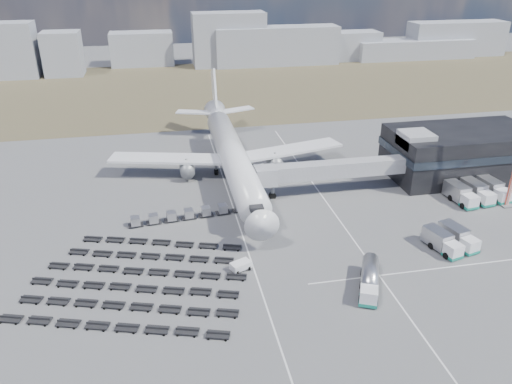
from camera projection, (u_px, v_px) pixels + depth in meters
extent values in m
plane|color=#565659|center=(263.00, 258.00, 78.47)|extent=(420.00, 420.00, 0.00)
cube|color=#443B29|center=(199.00, 89.00, 175.74)|extent=(420.00, 90.00, 0.01)
cube|color=silver|center=(245.00, 243.00, 82.54)|extent=(0.25, 110.00, 0.01)
cube|color=silver|center=(348.00, 232.00, 85.67)|extent=(0.25, 110.00, 0.01)
cube|color=silver|center=(435.00, 269.00, 75.75)|extent=(40.00, 0.25, 0.01)
cube|color=black|center=(461.00, 153.00, 105.88)|extent=(30.00, 16.00, 10.00)
cube|color=#262D38|center=(462.00, 148.00, 105.36)|extent=(30.40, 16.40, 1.60)
cube|color=#939399|center=(416.00, 140.00, 100.08)|extent=(6.00, 6.00, 3.00)
cube|color=#939399|center=(332.00, 169.00, 97.54)|extent=(29.80, 3.00, 3.00)
cube|color=#939399|center=(266.00, 176.00, 94.76)|extent=(4.00, 3.60, 3.40)
cylinder|color=slate|center=(273.00, 186.00, 96.57)|extent=(0.70, 0.70, 5.10)
cylinder|color=black|center=(273.00, 196.00, 97.48)|extent=(1.40, 0.90, 1.40)
cylinder|color=white|center=(233.00, 157.00, 102.70)|extent=(5.60, 48.00, 5.60)
cone|color=white|center=(259.00, 218.00, 79.27)|extent=(5.60, 5.00, 5.60)
cone|color=white|center=(216.00, 115.00, 127.11)|extent=(5.60, 8.00, 5.60)
cube|color=black|center=(256.00, 208.00, 80.69)|extent=(2.20, 2.00, 0.80)
cube|color=white|center=(169.00, 158.00, 105.38)|extent=(25.59, 11.38, 0.50)
cube|color=white|center=(288.00, 150.00, 109.91)|extent=(25.59, 11.38, 0.50)
cylinder|color=slate|center=(187.00, 168.00, 104.96)|extent=(3.00, 5.00, 3.00)
cylinder|color=slate|center=(275.00, 162.00, 108.26)|extent=(3.00, 5.00, 3.00)
cube|color=white|center=(194.00, 112.00, 127.75)|extent=(9.49, 5.63, 0.35)
cube|color=white|center=(236.00, 110.00, 129.67)|extent=(9.49, 5.63, 0.35)
cube|color=white|center=(214.00, 90.00, 127.30)|extent=(0.50, 9.06, 11.45)
cylinder|color=slate|center=(252.00, 224.00, 85.89)|extent=(0.50, 0.50, 2.50)
cylinder|color=slate|center=(216.00, 169.00, 107.44)|extent=(0.60, 0.60, 2.50)
cylinder|color=slate|center=(245.00, 167.00, 108.55)|extent=(0.60, 0.60, 2.50)
cylinder|color=black|center=(252.00, 227.00, 86.21)|extent=(0.50, 1.20, 1.20)
cube|color=#91949E|center=(63.00, 54.00, 192.37)|extent=(14.07, 12.00, 16.43)
cube|color=#91949E|center=(142.00, 49.00, 210.47)|extent=(25.80, 12.00, 13.57)
cube|color=#91949E|center=(229.00, 39.00, 207.70)|extent=(29.91, 12.00, 21.54)
cube|color=#91949E|center=(276.00, 46.00, 211.09)|extent=(52.46, 12.00, 15.59)
cube|color=#91949E|center=(351.00, 46.00, 221.72)|extent=(23.68, 12.00, 12.11)
cube|color=#91949E|center=(414.00, 49.00, 224.75)|extent=(54.24, 12.00, 8.25)
cube|color=#91949E|center=(456.00, 39.00, 230.04)|extent=(44.75, 12.00, 15.14)
cube|color=white|center=(369.00, 296.00, 67.53)|extent=(3.11, 3.11, 2.25)
cube|color=#167F6A|center=(368.00, 301.00, 67.91)|extent=(3.24, 3.24, 0.49)
cylinder|color=#AFAFB4|center=(370.00, 273.00, 71.55)|extent=(5.27, 7.69, 2.45)
cube|color=slate|center=(369.00, 280.00, 72.03)|extent=(5.18, 7.65, 0.34)
cylinder|color=black|center=(369.00, 287.00, 70.85)|extent=(2.76, 2.03, 1.08)
cube|color=white|center=(241.00, 266.00, 75.17)|extent=(3.49, 2.82, 1.40)
cube|color=white|center=(256.00, 166.00, 107.96)|extent=(2.72, 6.05, 2.76)
cube|color=#167F6A|center=(256.00, 171.00, 108.45)|extent=(2.82, 6.15, 0.44)
cube|color=white|center=(453.00, 250.00, 77.95)|extent=(2.85, 2.77, 2.26)
cube|color=#167F6A|center=(452.00, 255.00, 78.33)|extent=(2.97, 2.90, 0.46)
cube|color=#AFAFB4|center=(437.00, 237.00, 80.71)|extent=(3.55, 5.19, 2.67)
cube|color=white|center=(470.00, 245.00, 79.30)|extent=(2.85, 2.77, 2.26)
cube|color=#167F6A|center=(469.00, 250.00, 79.68)|extent=(2.97, 2.90, 0.46)
cube|color=#AFAFB4|center=(453.00, 233.00, 82.05)|extent=(3.55, 5.19, 2.67)
cube|color=white|center=(470.00, 201.00, 93.10)|extent=(2.81, 2.71, 2.45)
cube|color=#167F6A|center=(469.00, 206.00, 93.51)|extent=(2.94, 2.84, 0.50)
cube|color=#AFAFB4|center=(457.00, 191.00, 96.25)|extent=(3.22, 5.38, 2.89)
cube|color=white|center=(486.00, 199.00, 94.12)|extent=(2.81, 2.71, 2.45)
cube|color=#167F6A|center=(485.00, 203.00, 94.53)|extent=(2.94, 2.84, 0.50)
cube|color=#AFAFB4|center=(473.00, 188.00, 97.28)|extent=(3.22, 5.38, 2.89)
cube|color=white|center=(503.00, 196.00, 95.15)|extent=(2.81, 2.71, 2.45)
cube|color=#167F6A|center=(502.00, 200.00, 95.56)|extent=(2.94, 2.84, 0.50)
cube|color=#AFAFB4|center=(489.00, 186.00, 98.30)|extent=(3.22, 5.38, 2.89)
cube|color=black|center=(136.00, 225.00, 87.37)|extent=(2.71, 1.84, 0.18)
cube|color=#AFAFB4|center=(135.00, 221.00, 87.00)|extent=(1.74, 1.74, 1.47)
cube|color=black|center=(154.00, 222.00, 88.22)|extent=(2.71, 1.84, 0.18)
cube|color=#AFAFB4|center=(153.00, 218.00, 87.85)|extent=(1.74, 1.74, 1.47)
cube|color=black|center=(172.00, 220.00, 89.07)|extent=(2.71, 1.84, 0.18)
cube|color=#AFAFB4|center=(171.00, 216.00, 88.70)|extent=(1.74, 1.74, 1.47)
cube|color=black|center=(189.00, 217.00, 89.92)|extent=(2.71, 1.84, 0.18)
cube|color=#AFAFB4|center=(189.00, 213.00, 89.55)|extent=(1.74, 1.74, 1.47)
cube|color=black|center=(206.00, 215.00, 90.76)|extent=(2.71, 1.84, 0.18)
cube|color=#AFAFB4|center=(206.00, 211.00, 90.40)|extent=(1.74, 1.74, 1.47)
cube|color=black|center=(223.00, 212.00, 91.61)|extent=(2.71, 1.84, 0.18)
cube|color=#AFAFB4|center=(223.00, 208.00, 91.25)|extent=(1.74, 1.74, 1.47)
cube|color=black|center=(239.00, 210.00, 92.46)|extent=(2.71, 1.84, 0.18)
cube|color=#AFAFB4|center=(239.00, 206.00, 92.10)|extent=(1.74, 1.74, 1.47)
cube|color=black|center=(112.00, 326.00, 63.71)|extent=(30.34, 10.74, 0.70)
cube|color=black|center=(123.00, 305.00, 67.39)|extent=(30.34, 10.74, 0.70)
cube|color=black|center=(133.00, 287.00, 71.07)|extent=(30.34, 10.74, 0.70)
cube|color=black|center=(142.00, 270.00, 74.76)|extent=(30.34, 10.74, 0.70)
cube|color=black|center=(151.00, 256.00, 78.44)|extent=(26.60, 9.57, 0.70)
cube|color=black|center=(158.00, 242.00, 82.12)|extent=(26.60, 9.57, 0.70)
cube|color=#565659|center=(506.00, 205.00, 94.50)|extent=(2.07, 2.07, 0.31)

